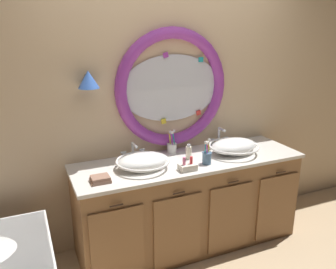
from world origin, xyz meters
TOP-DOWN VIEW (x-y plane):
  - ground_plane at (0.00, 0.00)m, footprint 14.00×14.00m
  - back_wall_assembly at (0.00, 0.58)m, footprint 6.40×0.26m
  - vanity_counter at (0.07, 0.24)m, footprint 2.05×0.66m
  - sink_basin_left at (-0.37, 0.21)m, footprint 0.45×0.45m
  - sink_basin_right at (0.52, 0.21)m, footprint 0.46×0.46m
  - faucet_set_left at (-0.37, 0.47)m, footprint 0.22×0.14m
  - faucet_set_right at (0.52, 0.47)m, footprint 0.20×0.13m
  - toothbrush_holder_left at (-0.00, 0.45)m, footprint 0.09×0.09m
  - toothbrush_holder_right at (0.16, 0.09)m, footprint 0.08×0.08m
  - soap_dispenser at (0.07, 0.25)m, footprint 0.05×0.06m
  - folded_hand_towel at (-0.75, 0.09)m, footprint 0.15×0.12m
  - toiletry_basket at (-0.05, 0.03)m, footprint 0.14×0.09m

SIDE VIEW (x-z plane):
  - ground_plane at x=0.00m, z-range 0.00..0.00m
  - vanity_counter at x=0.07m, z-range 0.00..0.84m
  - folded_hand_towel at x=-0.75m, z-range 0.84..0.89m
  - toiletry_basket at x=-0.05m, z-range 0.82..0.93m
  - toothbrush_holder_left at x=0.00m, z-range 0.79..1.01m
  - faucet_set_left at x=-0.37m, z-range 0.83..0.98m
  - sink_basin_left at x=-0.37m, z-range 0.84..0.96m
  - soap_dispenser at x=0.07m, z-range 0.83..0.98m
  - toothbrush_holder_right at x=0.16m, z-range 0.79..1.02m
  - sink_basin_right at x=0.52m, z-range 0.84..0.98m
  - faucet_set_right at x=0.52m, z-range 0.82..1.00m
  - back_wall_assembly at x=0.00m, z-range 0.02..2.62m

